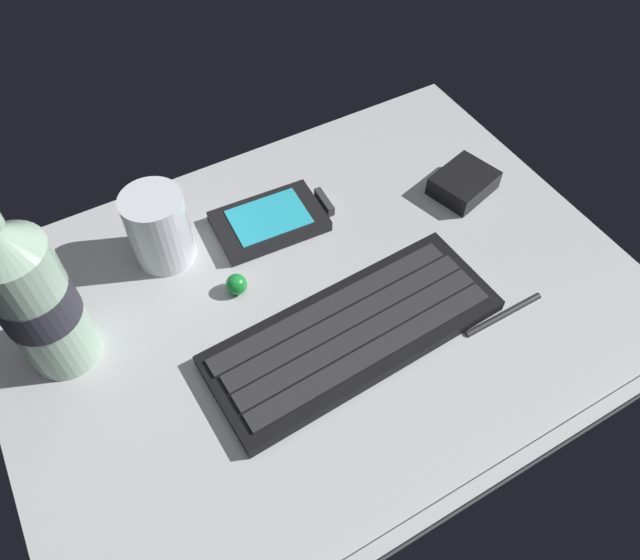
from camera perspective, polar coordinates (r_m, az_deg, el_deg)
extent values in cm
cube|color=#B7BABC|center=(63.01, 0.00, -2.20)|extent=(64.00, 48.00, 2.00)
cube|color=#B7BABC|center=(53.90, 13.14, -19.26)|extent=(64.00, 1.20, 0.80)
cube|color=black|center=(59.12, 3.18, -4.93)|extent=(29.49, 12.38, 1.40)
cube|color=#28282B|center=(59.88, 1.44, -2.24)|extent=(26.75, 3.28, 0.30)
cube|color=#28282B|center=(58.88, 2.62, -3.73)|extent=(26.75, 3.28, 0.30)
cube|color=#28282B|center=(57.94, 3.84, -5.25)|extent=(26.75, 3.28, 0.30)
cube|color=#28282B|center=(57.07, 5.10, -6.83)|extent=(26.75, 3.28, 0.30)
cube|color=black|center=(68.34, -4.43, 5.68)|extent=(12.43, 8.30, 1.40)
cube|color=#2DB7D1|center=(67.79, -4.47, 6.12)|extent=(8.74, 6.42, 0.10)
cube|color=#333338|center=(70.09, 0.41, 7.39)|extent=(1.03, 3.84, 1.12)
cylinder|color=silver|center=(64.69, -14.96, 4.76)|extent=(6.40, 6.40, 8.50)
cylinder|color=yellow|center=(65.40, -14.78, 4.18)|extent=(5.50, 5.50, 6.12)
cylinder|color=#9EC1A8|center=(57.79, -24.92, -2.29)|extent=(6.60, 6.60, 15.00)
cylinder|color=#2D2D38|center=(57.23, -25.17, -1.86)|extent=(6.73, 6.73, 3.80)
cube|color=black|center=(73.49, 13.37, 8.87)|extent=(8.24, 7.27, 2.40)
sphere|color=#198C33|center=(62.42, -7.88, -0.41)|extent=(2.20, 2.20, 2.20)
cylinder|color=#26262B|center=(63.43, 16.96, -2.99)|extent=(9.51, 0.83, 0.70)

